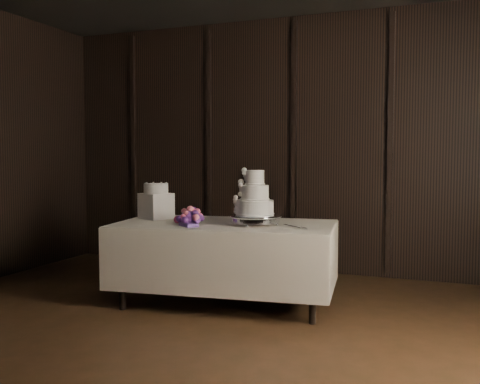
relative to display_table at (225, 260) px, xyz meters
name	(u,v)px	position (x,y,z in m)	size (l,w,h in m)	color
room	(132,135)	(0.20, -1.84, 1.08)	(6.08, 7.08, 3.08)	black
display_table	(225,260)	(0.00, 0.00, 0.00)	(2.11, 1.28, 0.76)	silver
cake_stand	(255,220)	(0.30, -0.03, 0.39)	(0.48, 0.48, 0.09)	silver
wedding_cake	(251,197)	(0.27, -0.04, 0.59)	(0.38, 0.33, 0.40)	white
bouquet	(190,217)	(-0.26, -0.20, 0.41)	(0.30, 0.40, 0.19)	#E24B6A
box_pedestal	(156,206)	(-0.76, 0.07, 0.47)	(0.26, 0.26, 0.25)	white
small_cake	(156,188)	(-0.76, 0.07, 0.64)	(0.24, 0.24, 0.10)	white
cake_knife	(292,226)	(0.65, -0.03, 0.35)	(0.37, 0.02, 0.01)	silver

